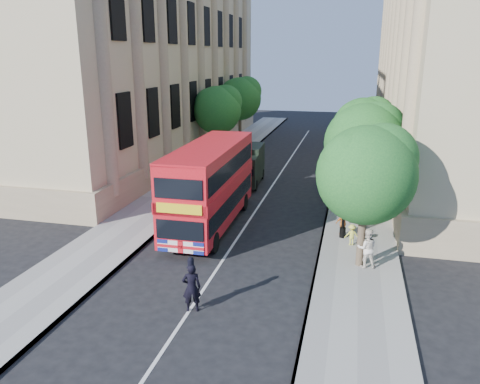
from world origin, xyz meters
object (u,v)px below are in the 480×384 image
Objects in this scene: double_decker_bus at (210,183)px; police_constable at (192,288)px; lamp_post at (345,190)px; woman_pedestrian at (367,248)px; box_van at (247,166)px.

double_decker_bus reaches higher than police_constable.
double_decker_bus is at bearing 178.02° from lamp_post.
police_constable is at bearing -77.93° from double_decker_bus.
double_decker_bus is 8.62m from woman_pedestrian.
police_constable is at bearing -121.50° from lamp_post.
lamp_post reaches higher than box_van.
woman_pedestrian is (7.81, -3.38, -1.38)m from double_decker_bus.
box_van is at bearing 89.70° from double_decker_bus.
police_constable is at bearing -86.30° from box_van.
lamp_post reaches higher than double_decker_bus.
box_van is 14.28m from woman_pedestrian.
box_van reaches higher than woman_pedestrian.
double_decker_bus is at bearing -97.55° from police_constable.
box_van is 16.89m from police_constable.
box_van is 2.77× the size of woman_pedestrian.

